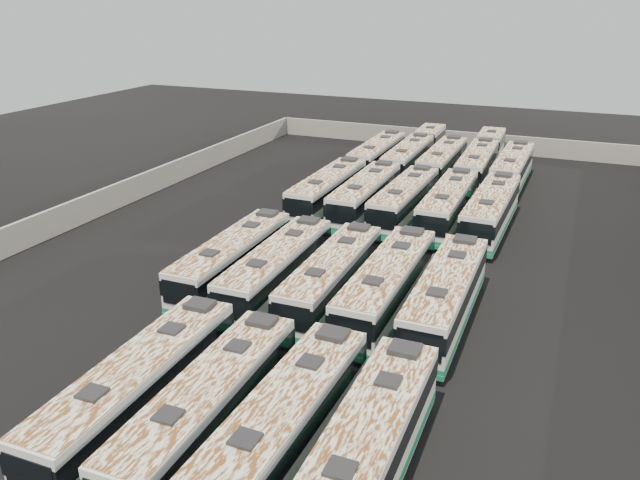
{
  "coord_description": "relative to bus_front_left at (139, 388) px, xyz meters",
  "views": [
    {
      "loc": [
        14.53,
        -38.89,
        17.59
      ],
      "look_at": [
        -1.26,
        -1.65,
        1.6
      ],
      "focal_mm": 35.0,
      "sensor_mm": 36.0,
      "label": 1
    }
  ],
  "objects": [
    {
      "name": "ground",
      "position": [
        1.5,
        21.09,
        -1.76
      ],
      "size": [
        140.0,
        140.0,
        0.0
      ],
      "primitive_type": "plane",
      "color": "black",
      "rests_on": "ground"
    },
    {
      "name": "perimeter_wall",
      "position": [
        1.5,
        21.09,
        -0.66
      ],
      "size": [
        45.2,
        73.2,
        2.2
      ],
      "color": "gray",
      "rests_on": "ground"
    },
    {
      "name": "bus_front_left",
      "position": [
        0.0,
        0.0,
        0.0
      ],
      "size": [
        2.88,
        12.3,
        3.45
      ],
      "rotation": [
        0.0,
        0.0,
        0.02
      ],
      "color": "silver",
      "rests_on": "ground"
    },
    {
      "name": "bus_front_center",
      "position": [
        3.47,
        0.03,
        -0.04
      ],
      "size": [
        2.73,
        11.98,
        3.37
      ],
      "rotation": [
        0.0,
        0.0,
        0.02
      ],
      "color": "silver",
      "rests_on": "ground"
    },
    {
      "name": "bus_front_right",
      "position": [
        6.87,
        -0.03,
        -0.0
      ],
      "size": [
        2.84,
        12.27,
        3.44
      ],
      "rotation": [
        0.0,
        0.0,
        -0.02
      ],
      "color": "silver",
      "rests_on": "ground"
    },
    {
      "name": "bus_front_far_right",
      "position": [
        10.37,
        -0.12,
        0.01
      ],
      "size": [
        2.71,
        12.34,
        3.47
      ],
      "rotation": [
        0.0,
        0.0,
        0.01
      ],
      "color": "silver",
      "rests_on": "ground"
    },
    {
      "name": "bus_midfront_far_left",
      "position": [
        -3.45,
        13.8,
        -0.03
      ],
      "size": [
        2.72,
        12.1,
        3.4
      ],
      "rotation": [
        0.0,
        0.0,
        0.01
      ],
      "color": "silver",
      "rests_on": "ground"
    },
    {
      "name": "bus_midfront_left",
      "position": [
        -0.14,
        13.52,
        -0.03
      ],
      "size": [
        2.8,
        12.12,
        3.4
      ],
      "rotation": [
        0.0,
        0.0,
        0.02
      ],
      "color": "silver",
      "rests_on": "ground"
    },
    {
      "name": "bus_midfront_center",
      "position": [
        3.43,
        13.73,
        -0.04
      ],
      "size": [
        2.75,
        12.02,
        3.37
      ],
      "rotation": [
        0.0,
        0.0,
        0.02
      ],
      "color": "silver",
      "rests_on": "ground"
    },
    {
      "name": "bus_midfront_right",
      "position": [
        6.87,
        13.77,
        0.04
      ],
      "size": [
        2.66,
        12.5,
        3.52
      ],
      "rotation": [
        0.0,
        0.0,
        0.0
      ],
      "color": "silver",
      "rests_on": "ground"
    },
    {
      "name": "bus_midfront_far_right",
      "position": [
        10.31,
        13.77,
        0.02
      ],
      "size": [
        2.72,
        12.4,
        3.49
      ],
      "rotation": [
        0.0,
        0.0,
        0.01
      ],
      "color": "silver",
      "rests_on": "ground"
    },
    {
      "name": "bus_midback_far_left",
      "position": [
        -3.46,
        29.92,
        0.02
      ],
      "size": [
        2.65,
        12.4,
        3.49
      ],
      "rotation": [
        0.0,
        0.0,
        -0.0
      ],
      "color": "silver",
      "rests_on": "ground"
    },
    {
      "name": "bus_midback_left",
      "position": [
        -0.04,
        29.83,
        0.02
      ],
      "size": [
        2.76,
        12.42,
        3.49
      ],
      "rotation": [
        0.0,
        0.0,
        0.01
      ],
      "color": "silver",
      "rests_on": "ground"
    },
    {
      "name": "bus_midback_center",
      "position": [
        3.32,
        29.99,
        -0.01
      ],
      "size": [
        2.85,
        12.19,
        3.42
      ],
      "rotation": [
        0.0,
        0.0,
        -0.02
      ],
      "color": "silver",
      "rests_on": "ground"
    },
    {
      "name": "bus_midback_right",
      "position": [
        6.92,
        30.03,
        0.02
      ],
      "size": [
        2.7,
        12.37,
        3.48
      ],
      "rotation": [
        0.0,
        0.0,
        0.01
      ],
      "color": "silver",
      "rests_on": "ground"
    },
    {
      "name": "bus_midback_far_right",
      "position": [
        10.32,
        29.87,
        0.04
      ],
      "size": [
        2.89,
        12.58,
        3.53
      ],
      "rotation": [
        0.0,
        0.0,
        -0.02
      ],
      "color": "silver",
      "rests_on": "ground"
    },
    {
      "name": "bus_back_far_left",
      "position": [
        -3.46,
        43.6,
        -0.0
      ],
      "size": [
        2.6,
        12.23,
        3.45
      ],
      "rotation": [
        0.0,
        0.0,
        0.0
      ],
      "color": "silver",
      "rests_on": "ground"
    },
    {
      "name": "bus_back_left",
      "position": [
        -0.18,
        46.76,
        -0.02
      ],
      "size": [
        2.79,
        18.83,
        3.41
      ],
      "rotation": [
        0.0,
        0.0,
        0.01
      ],
      "color": "silver",
      "rests_on": "ground"
    },
    {
      "name": "bus_back_center",
      "position": [
        3.44,
        43.53,
        0.0
      ],
      "size": [
        2.61,
        12.26,
        3.46
      ],
      "rotation": [
        0.0,
        0.0,
        -0.0
      ],
      "color": "silver",
      "rests_on": "ground"
    },
    {
      "name": "bus_back_right",
      "position": [
        6.82,
        46.87,
        0.01
      ],
      "size": [
        3.06,
        19.2,
        3.47
      ],
      "rotation": [
        0.0,
        0.0,
        0.02
      ],
      "color": "silver",
      "rests_on": "ground"
    },
    {
      "name": "bus_back_far_right",
      "position": [
        10.26,
        43.59,
        0.01
      ],
      "size": [
        2.78,
        12.31,
        3.46
      ],
      "rotation": [
        0.0,
        0.0,
        -0.01
      ],
      "color": "silver",
      "rests_on": "ground"
    }
  ]
}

